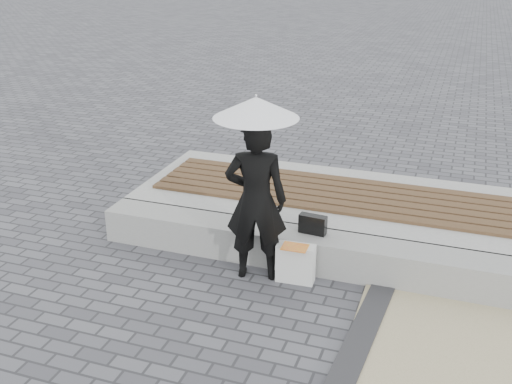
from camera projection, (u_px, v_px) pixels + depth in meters
ground at (263, 348)px, 5.56m from camera, size 80.00×80.00×0.00m
seating_ledge at (309, 250)px, 6.88m from camera, size 5.00×0.45×0.40m
timber_platform at (332, 209)px, 7.92m from camera, size 5.00×2.00×0.40m
timber_decking at (333, 193)px, 7.84m from camera, size 4.60×1.20×0.04m
woman at (256, 201)px, 6.41m from camera, size 0.74×0.57×1.80m
parasol at (256, 107)px, 6.02m from camera, size 0.87×0.87×1.11m
handbag at (313, 224)px, 6.79m from camera, size 0.32×0.14×0.22m
canvas_tote at (296, 263)px, 6.57m from camera, size 0.42×0.19×0.43m
magazine at (295, 247)px, 6.44m from camera, size 0.28×0.21×0.01m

